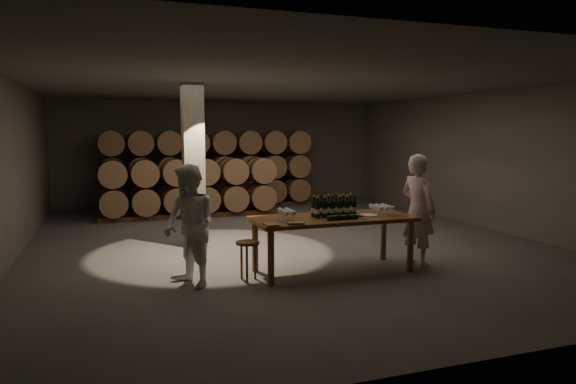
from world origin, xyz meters
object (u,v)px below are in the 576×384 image
object	(u,v)px
bottle_cluster	(334,209)
person_woman	(190,226)
plate	(369,215)
notebook_near	(296,223)
tasting_table	(333,223)
person_man	(418,210)
stool	(248,248)

from	to	relation	value
bottle_cluster	person_woman	size ratio (longest dim) A/B	0.41
plate	notebook_near	xyz separation A→B (m)	(-1.39, -0.32, 0.01)
tasting_table	person_man	xyz separation A→B (m)	(1.54, -0.08, 0.15)
bottle_cluster	plate	xyz separation A→B (m)	(0.56, -0.13, -0.12)
plate	person_woman	bearing A→B (deg)	179.21
notebook_near	person_man	world-z (taller)	person_man
stool	person_woman	size ratio (longest dim) A/B	0.33
person_woman	bottle_cluster	bearing A→B (deg)	66.95
bottle_cluster	notebook_near	size ratio (longest dim) A/B	3.08
person_man	bottle_cluster	bearing A→B (deg)	69.70
stool	plate	bearing A→B (deg)	-2.04
bottle_cluster	notebook_near	world-z (taller)	bottle_cluster
tasting_table	person_man	distance (m)	1.55
plate	notebook_near	distance (m)	1.42
tasting_table	stool	world-z (taller)	tasting_table
tasting_table	bottle_cluster	size ratio (longest dim) A/B	3.52
stool	notebook_near	bearing A→B (deg)	-31.97
stool	person_man	size ratio (longest dim) A/B	0.32
tasting_table	person_man	size ratio (longest dim) A/B	1.37
plate	person_man	bearing A→B (deg)	0.42
tasting_table	plate	distance (m)	0.61
notebook_near	person_woman	world-z (taller)	person_woman
bottle_cluster	plate	size ratio (longest dim) A/B	2.60
bottle_cluster	plate	bearing A→B (deg)	-13.47
bottle_cluster	person_woman	distance (m)	2.34
tasting_table	person_woman	xyz separation A→B (m)	(-2.29, -0.05, 0.10)
plate	stool	distance (m)	2.06
plate	person_woman	world-z (taller)	person_woman
notebook_near	plate	bearing A→B (deg)	25.75
plate	stool	size ratio (longest dim) A/B	0.47
notebook_near	person_woman	bearing A→B (deg)	179.06
tasting_table	plate	size ratio (longest dim) A/B	9.15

